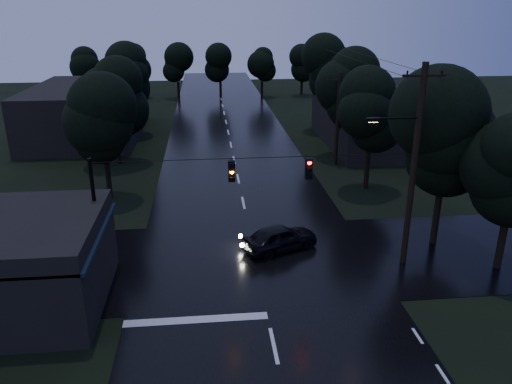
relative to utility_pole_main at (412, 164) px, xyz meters
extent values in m
cube|color=black|center=(-7.41, 19.00, -5.26)|extent=(12.00, 120.00, 0.02)
cube|color=black|center=(-7.41, 1.00, -5.26)|extent=(60.00, 9.00, 0.02)
cube|color=black|center=(-17.41, -2.00, -2.06)|extent=(6.00, 7.00, 0.12)
cube|color=black|center=(-14.41, -2.00, -2.06)|extent=(0.30, 7.00, 0.15)
cylinder|color=black|center=(-14.61, -5.00, -3.76)|extent=(0.10, 0.10, 3.00)
cylinder|color=black|center=(-14.61, 1.00, -3.76)|extent=(0.10, 0.10, 3.00)
cube|color=#F1D560|center=(-14.46, -3.50, -2.76)|extent=(0.06, 1.60, 0.50)
cube|color=#F1D560|center=(-14.46, -0.80, -2.76)|extent=(0.06, 1.20, 0.50)
cube|color=black|center=(6.59, 23.00, -3.06)|extent=(10.00, 14.00, 4.40)
cube|color=black|center=(-21.41, 29.00, -2.76)|extent=(10.00, 16.00, 5.00)
cylinder|color=black|center=(0.09, 0.00, -0.26)|extent=(0.30, 0.30, 10.00)
cube|color=black|center=(0.09, 0.00, 4.14)|extent=(2.00, 0.12, 0.12)
cylinder|color=black|center=(-1.01, 0.00, 2.24)|extent=(2.20, 0.10, 0.10)
cube|color=black|center=(-2.11, 0.00, 2.19)|extent=(0.60, 0.25, 0.18)
cube|color=#FFB266|center=(-2.11, 0.00, 2.09)|extent=(0.45, 0.18, 0.03)
cylinder|color=black|center=(0.89, 17.00, -1.51)|extent=(0.30, 0.30, 7.50)
cube|color=black|center=(0.89, 17.00, 1.64)|extent=(2.00, 0.12, 0.12)
cylinder|color=black|center=(-14.91, 0.00, -2.26)|extent=(0.18, 0.18, 6.00)
cylinder|color=black|center=(-7.41, 0.00, 0.54)|extent=(15.00, 0.03, 0.03)
cube|color=black|center=(-8.61, 0.00, -0.06)|extent=(0.32, 0.25, 1.00)
sphere|color=orange|center=(-8.61, -0.15, -0.06)|extent=(0.18, 0.18, 0.18)
cube|color=black|center=(-5.01, 0.00, -0.06)|extent=(0.32, 0.25, 1.00)
sphere|color=#FF0C07|center=(-5.01, -0.15, -0.06)|extent=(0.18, 0.18, 0.18)
cylinder|color=black|center=(2.59, 2.00, -3.86)|extent=(0.36, 0.36, 2.80)
sphere|color=black|center=(2.59, 2.00, -0.46)|extent=(4.48, 4.48, 4.48)
sphere|color=black|center=(2.59, 2.00, 0.74)|extent=(4.48, 4.48, 4.48)
sphere|color=black|center=(2.59, 2.00, 1.94)|extent=(4.48, 4.48, 4.48)
cylinder|color=black|center=(4.59, -1.00, -4.03)|extent=(0.36, 0.36, 2.45)
sphere|color=black|center=(4.59, -1.00, -1.06)|extent=(3.92, 3.92, 3.92)
cylinder|color=black|center=(-16.41, 11.00, -4.03)|extent=(0.36, 0.36, 2.45)
sphere|color=black|center=(-16.41, 11.00, -1.06)|extent=(3.92, 3.92, 3.92)
sphere|color=black|center=(-16.41, 11.00, -0.01)|extent=(3.92, 3.92, 3.92)
sphere|color=black|center=(-16.41, 11.00, 1.04)|extent=(3.92, 3.92, 3.92)
cylinder|color=black|center=(-17.01, 19.00, -3.95)|extent=(0.36, 0.36, 2.62)
sphere|color=black|center=(-17.01, 19.00, -0.76)|extent=(4.20, 4.20, 4.20)
sphere|color=black|center=(-17.01, 19.00, 0.37)|extent=(4.20, 4.20, 4.20)
sphere|color=black|center=(-17.01, 19.00, 1.49)|extent=(4.20, 4.20, 4.20)
cylinder|color=black|center=(-17.61, 29.00, -3.86)|extent=(0.36, 0.36, 2.80)
sphere|color=black|center=(-17.61, 29.00, -0.46)|extent=(4.48, 4.48, 4.48)
sphere|color=black|center=(-17.61, 29.00, 0.74)|extent=(4.48, 4.48, 4.48)
sphere|color=black|center=(-17.61, 29.00, 1.94)|extent=(4.48, 4.48, 4.48)
cylinder|color=black|center=(1.59, 11.00, -3.95)|extent=(0.36, 0.36, 2.62)
sphere|color=black|center=(1.59, 11.00, -0.76)|extent=(4.20, 4.20, 4.20)
sphere|color=black|center=(1.59, 11.00, 0.37)|extent=(4.20, 4.20, 4.20)
sphere|color=black|center=(1.59, 11.00, 1.49)|extent=(4.20, 4.20, 4.20)
cylinder|color=black|center=(2.19, 19.00, -3.86)|extent=(0.36, 0.36, 2.80)
sphere|color=black|center=(2.19, 19.00, -0.46)|extent=(4.48, 4.48, 4.48)
sphere|color=black|center=(2.19, 19.00, 0.74)|extent=(4.48, 4.48, 4.48)
sphere|color=black|center=(2.19, 19.00, 1.94)|extent=(4.48, 4.48, 4.48)
cylinder|color=black|center=(2.79, 29.00, -3.77)|extent=(0.36, 0.36, 2.97)
sphere|color=black|center=(2.79, 29.00, -0.16)|extent=(4.76, 4.76, 4.76)
sphere|color=black|center=(2.79, 29.00, 1.12)|extent=(4.76, 4.76, 4.76)
sphere|color=black|center=(2.79, 29.00, 2.39)|extent=(4.76, 4.76, 4.76)
imported|color=black|center=(-5.98, 2.05, -4.56)|extent=(4.44, 3.14, 1.40)
camera|label=1|loc=(-9.73, -21.80, 7.03)|focal=35.00mm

